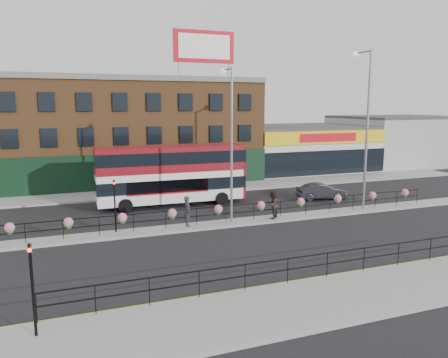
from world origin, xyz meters
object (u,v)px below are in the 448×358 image
object	(u,v)px
car	(321,191)
lamp_column_east	(365,116)
double_decker_bus	(172,169)
pedestrian_a	(188,211)
lamp_column_west	(230,132)
pedestrian_b	(272,204)

from	to	relation	value
car	lamp_column_east	xyz separation A→B (m)	(0.53, -4.38, 6.28)
double_decker_bus	pedestrian_a	world-z (taller)	double_decker_bus
double_decker_bus	lamp_column_east	xyz separation A→B (m)	(12.66, -6.64, 4.10)
lamp_column_west	lamp_column_east	size ratio (longest dim) A/B	0.87
lamp_column_east	double_decker_bus	bearing A→B (deg)	152.32
pedestrian_a	lamp_column_west	xyz separation A→B (m)	(2.89, 0.03, 4.92)
lamp_column_east	pedestrian_a	bearing A→B (deg)	-179.58
double_decker_bus	lamp_column_east	world-z (taller)	lamp_column_east
pedestrian_a	lamp_column_east	size ratio (longest dim) A/B	0.17
pedestrian_a	lamp_column_west	bearing A→B (deg)	-84.34
double_decker_bus	pedestrian_b	bearing A→B (deg)	-53.17
lamp_column_west	lamp_column_east	world-z (taller)	lamp_column_east
car	pedestrian_a	xyz separation A→B (m)	(-12.81, -4.48, 0.46)
pedestrian_a	lamp_column_east	distance (m)	14.56
car	lamp_column_west	bearing A→B (deg)	125.94
double_decker_bus	lamp_column_east	bearing A→B (deg)	-27.68
double_decker_bus	car	bearing A→B (deg)	-10.56
double_decker_bus	lamp_column_west	distance (m)	7.76
pedestrian_a	pedestrian_b	world-z (taller)	pedestrian_b
pedestrian_a	pedestrian_b	bearing A→B (deg)	-86.70
pedestrian_b	car	bearing A→B (deg)	171.82
pedestrian_b	lamp_column_east	distance (m)	9.47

